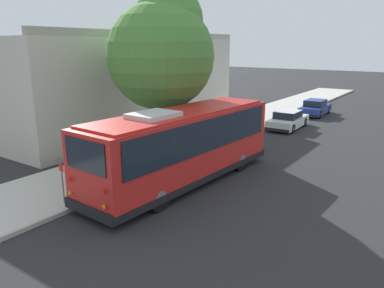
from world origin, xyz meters
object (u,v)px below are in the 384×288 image
Objects in this scene: shuttle_bus at (183,143)px; parked_sedan_blue at (315,108)px; parked_sedan_white at (288,120)px; sign_post_far at (105,174)px; sign_post_near at (63,183)px; street_tree at (162,49)px.

parked_sedan_blue is (19.35, 0.39, -1.17)m from shuttle_bus.
parked_sedan_white is 4.22× the size of sign_post_far.
parked_sedan_white is 1.00× the size of parked_sedan_blue.
shuttle_bus is at bearing 179.46° from parked_sedan_blue.
sign_post_near is 2.04m from sign_post_far.
parked_sedan_white is at bearing -5.69° from sign_post_near.
parked_sedan_white is 17.60m from sign_post_near.
parked_sedan_blue is 23.93m from sign_post_near.
shuttle_bus reaches higher than parked_sedan_blue.
parked_sedan_blue is (6.36, 0.05, 0.01)m from parked_sedan_white.
street_tree is 8.32m from sign_post_near.
sign_post_near is (-6.86, -0.87, -4.63)m from street_tree.
shuttle_bus is 2.31× the size of parked_sedan_white.
street_tree reaches higher than sign_post_near.
parked_sedan_blue is 4.23× the size of sign_post_far.
sign_post_near is at bearing 180.00° from sign_post_far.
shuttle_bus reaches higher than parked_sedan_white.
sign_post_far is at bearing 0.00° from sign_post_near.
parked_sedan_white is 12.04m from street_tree.
sign_post_near reaches higher than parked_sedan_blue.
parked_sedan_white is at bearing 178.75° from parked_sedan_blue.
street_tree is 6.94m from sign_post_far.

